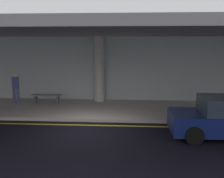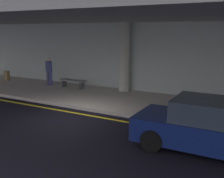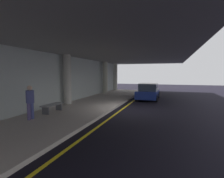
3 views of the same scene
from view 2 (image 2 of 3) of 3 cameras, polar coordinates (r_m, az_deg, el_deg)
name	(u,v)px [view 2 (image 2 of 3)]	position (r m, az deg, el deg)	size (l,w,h in m)	color
ground_plane	(71,117)	(11.10, -8.62, -5.81)	(60.00, 60.00, 0.00)	black
sidewalk	(109,99)	(13.56, -0.69, -2.01)	(26.00, 4.20, 0.15)	#B5A9A0
lane_stripe_yellow	(78,114)	(11.50, -7.01, -5.09)	(26.00, 0.14, 0.01)	yellow
support_column_left_mid	(124,57)	(14.71, 2.53, 6.61)	(0.58, 0.58, 3.65)	#B2AFA5
ceiling_overhang	(103,18)	(12.73, -1.88, 14.65)	(28.00, 13.20, 0.30)	gray
terminal_back_wall	(129,58)	(15.22, 3.48, 6.50)	(26.00, 0.30, 3.80)	#AFB8B6
car_navy	(208,127)	(8.32, 19.41, -7.39)	(4.10, 1.92, 1.50)	navy
traveler_with_luggage	(49,69)	(16.70, -13.00, 4.00)	(0.38, 0.38, 1.68)	#504378
suitcase_upright_primary	(7,76)	(19.34, -21.09, 2.62)	(0.36, 0.22, 0.90)	olive
bench_metal	(73,82)	(15.73, -8.16, 1.44)	(1.60, 0.50, 0.48)	slate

